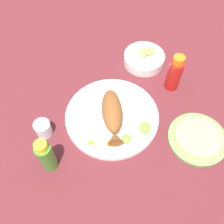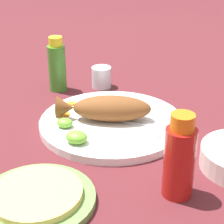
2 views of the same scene
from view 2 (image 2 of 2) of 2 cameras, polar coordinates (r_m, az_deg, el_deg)
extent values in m
plane|color=#561E23|center=(0.95, 0.00, -2.05)|extent=(4.00, 4.00, 0.00)
cylinder|color=white|center=(0.95, 0.00, -1.57)|extent=(0.34, 0.34, 0.02)
ellipsoid|color=brown|center=(0.93, 0.00, 0.51)|extent=(0.19, 0.12, 0.06)
cone|color=brown|center=(0.94, -6.57, 0.63)|extent=(0.05, 0.06, 0.05)
cube|color=silver|center=(0.93, 2.19, -1.39)|extent=(0.12, 0.02, 0.00)
cube|color=silver|center=(0.91, 7.68, -2.37)|extent=(0.07, 0.02, 0.00)
cube|color=silver|center=(0.89, 0.47, -2.79)|extent=(0.11, 0.03, 0.00)
cube|color=silver|center=(0.88, 6.41, -3.28)|extent=(0.07, 0.03, 0.00)
cylinder|color=orange|center=(1.03, -5.69, 1.20)|extent=(0.02, 0.02, 0.00)
cylinder|color=orange|center=(0.97, -6.62, -0.33)|extent=(0.02, 0.02, 0.00)
ellipsoid|color=#6BB233|center=(0.92, -6.68, -1.51)|extent=(0.04, 0.03, 0.02)
ellipsoid|color=#6BB233|center=(0.85, -5.02, -3.54)|extent=(0.05, 0.04, 0.03)
cylinder|color=#B21914|center=(0.71, 9.41, -7.06)|extent=(0.05, 0.05, 0.13)
cylinder|color=orange|center=(0.67, 9.90, -1.41)|extent=(0.04, 0.04, 0.03)
cylinder|color=#3D8428|center=(1.14, -7.71, 6.11)|extent=(0.05, 0.05, 0.13)
cylinder|color=yellow|center=(1.12, -7.95, 9.80)|extent=(0.04, 0.04, 0.03)
cylinder|color=silver|center=(1.16, -1.49, 4.92)|extent=(0.06, 0.06, 0.06)
cylinder|color=white|center=(1.17, -1.48, 4.18)|extent=(0.05, 0.05, 0.03)
cylinder|color=#6B9E4C|center=(0.73, -10.50, -12.03)|extent=(0.20, 0.20, 0.01)
cylinder|color=#E0C666|center=(0.72, -10.58, -11.21)|extent=(0.16, 0.16, 0.01)
camera|label=1|loc=(1.08, -35.55, 40.23)|focal=40.00mm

